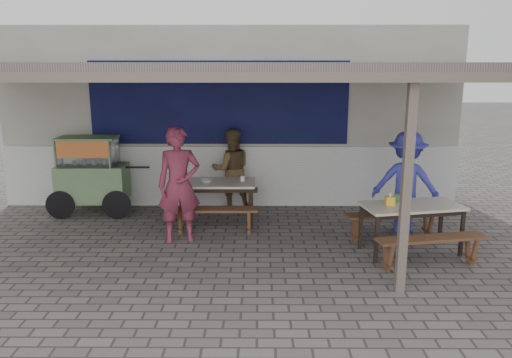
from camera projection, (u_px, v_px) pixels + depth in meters
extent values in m
plane|color=#645F5B|center=(219.00, 262.00, 7.19)|extent=(60.00, 60.00, 0.00)
cube|color=#BBB5A7|center=(231.00, 115.00, 10.30)|extent=(9.00, 1.20, 3.50)
cube|color=white|center=(230.00, 176.00, 9.95)|extent=(9.00, 0.10, 1.20)
cube|color=#10104A|center=(219.00, 103.00, 9.64)|extent=(5.00, 0.03, 1.60)
cube|color=#605652|center=(221.00, 66.00, 7.54)|extent=(9.00, 4.20, 0.12)
cube|color=#68594F|center=(208.00, 77.00, 5.57)|extent=(9.00, 0.12, 0.12)
cube|color=#68594F|center=(406.00, 187.00, 6.00)|extent=(0.11, 0.11, 2.70)
cube|color=beige|center=(217.00, 183.00, 8.84)|extent=(1.34, 0.78, 0.04)
cube|color=black|center=(217.00, 186.00, 8.85)|extent=(1.24, 0.68, 0.06)
cube|color=black|center=(181.00, 208.00, 8.61)|extent=(0.05, 0.05, 0.71)
cube|color=black|center=(251.00, 208.00, 8.61)|extent=(0.05, 0.05, 0.71)
cube|color=black|center=(186.00, 198.00, 9.24)|extent=(0.05, 0.05, 0.71)
cube|color=black|center=(252.00, 198.00, 9.24)|extent=(0.05, 0.05, 0.71)
cube|color=brown|center=(215.00, 210.00, 8.27)|extent=(1.44, 0.29, 0.04)
cube|color=brown|center=(181.00, 222.00, 8.32)|extent=(0.05, 0.28, 0.41)
cube|color=brown|center=(249.00, 222.00, 8.32)|extent=(0.05, 0.28, 0.41)
cube|color=brown|center=(220.00, 190.00, 9.54)|extent=(1.44, 0.29, 0.04)
cube|color=brown|center=(191.00, 201.00, 9.59)|extent=(0.05, 0.28, 0.41)
cube|color=brown|center=(250.00, 201.00, 9.59)|extent=(0.05, 0.28, 0.41)
cube|color=beige|center=(412.00, 206.00, 7.41)|extent=(1.57, 0.97, 0.04)
cube|color=black|center=(412.00, 210.00, 7.42)|extent=(1.45, 0.85, 0.06)
cube|color=black|center=(377.00, 239.00, 7.09)|extent=(0.05, 0.05, 0.71)
cube|color=black|center=(462.00, 233.00, 7.34)|extent=(0.05, 0.05, 0.71)
cube|color=black|center=(361.00, 227.00, 7.64)|extent=(0.05, 0.05, 0.71)
cube|color=black|center=(441.00, 222.00, 7.89)|extent=(0.05, 0.05, 0.71)
cube|color=brown|center=(431.00, 238.00, 6.91)|extent=(1.59, 0.58, 0.04)
cube|color=brown|center=(388.00, 257.00, 6.84)|extent=(0.10, 0.28, 0.41)
cube|color=brown|center=(471.00, 251.00, 7.08)|extent=(0.10, 0.28, 0.41)
cube|color=brown|center=(393.00, 214.00, 8.04)|extent=(1.59, 0.58, 0.04)
cube|color=brown|center=(355.00, 229.00, 7.97)|extent=(0.10, 0.28, 0.41)
cube|color=brown|center=(428.00, 225.00, 8.20)|extent=(0.10, 0.28, 0.41)
cube|color=#6A895B|center=(93.00, 182.00, 9.41)|extent=(1.28, 0.68, 0.66)
cube|color=#6A895B|center=(94.00, 200.00, 9.49)|extent=(1.23, 0.65, 0.05)
cylinder|color=black|center=(60.00, 205.00, 9.13)|extent=(0.53, 0.06, 0.52)
cylinder|color=black|center=(117.00, 205.00, 9.15)|extent=(0.53, 0.06, 0.52)
cube|color=silver|center=(88.00, 152.00, 9.28)|extent=(1.04, 0.59, 0.52)
cube|color=#6A895B|center=(87.00, 138.00, 9.22)|extent=(1.08, 0.62, 0.04)
cube|color=#DE4834|center=(82.00, 150.00, 8.96)|extent=(0.94, 0.04, 0.30)
cylinder|color=black|center=(132.00, 167.00, 9.36)|extent=(0.66, 0.05, 0.04)
imported|color=maroon|center=(179.00, 185.00, 7.87)|extent=(0.75, 0.58, 1.85)
imported|color=brown|center=(232.00, 169.00, 9.67)|extent=(0.86, 0.72, 1.57)
imported|color=#3A3CB1|center=(406.00, 182.00, 8.34)|extent=(1.25, 0.95, 1.71)
cube|color=yellow|center=(390.00, 201.00, 7.39)|extent=(0.13, 0.13, 0.13)
cube|color=#3B7D37|center=(401.00, 198.00, 7.56)|extent=(0.20, 0.16, 0.11)
cylinder|color=silver|center=(243.00, 179.00, 8.88)|extent=(0.08, 0.08, 0.09)
imported|color=white|center=(206.00, 181.00, 8.80)|extent=(0.25, 0.25, 0.05)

